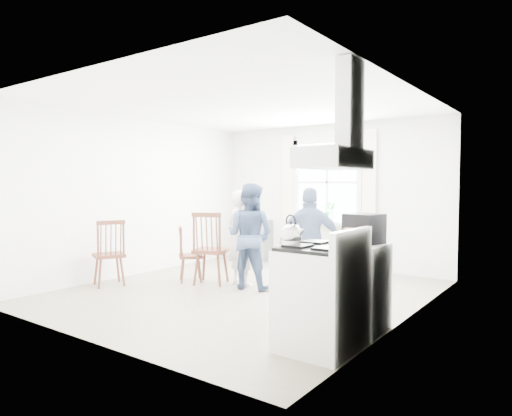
% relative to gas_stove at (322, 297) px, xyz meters
% --- Properties ---
extents(room_shell, '(4.62, 5.12, 2.64)m').
position_rel_gas_stove_xyz_m(room_shell, '(-1.91, 1.35, 0.82)').
color(room_shell, gray).
rests_on(room_shell, ground).
extents(window_assembly, '(1.88, 0.24, 1.70)m').
position_rel_gas_stove_xyz_m(window_assembly, '(-1.91, 3.80, 0.98)').
color(window_assembly, white).
rests_on(window_assembly, room_shell).
extents(range_hood, '(0.45, 0.76, 0.94)m').
position_rel_gas_stove_xyz_m(range_hood, '(0.16, -0.00, 1.42)').
color(range_hood, silver).
rests_on(range_hood, room_shell).
extents(shelf_unit, '(0.40, 0.30, 0.80)m').
position_rel_gas_stove_xyz_m(shelf_unit, '(-3.31, 3.68, -0.08)').
color(shelf_unit, slate).
rests_on(shelf_unit, ground).
extents(gas_stove, '(0.68, 0.76, 1.12)m').
position_rel_gas_stove_xyz_m(gas_stove, '(0.00, 0.00, 0.00)').
color(gas_stove, white).
rests_on(gas_stove, ground).
extents(kettle, '(0.21, 0.21, 0.29)m').
position_rel_gas_stove_xyz_m(kettle, '(-0.23, -0.18, 0.56)').
color(kettle, silver).
rests_on(kettle, gas_stove).
extents(low_cabinet, '(0.50, 0.55, 0.90)m').
position_rel_gas_stove_xyz_m(low_cabinet, '(0.07, 0.70, -0.03)').
color(low_cabinet, silver).
rests_on(low_cabinet, ground).
extents(stereo_stack, '(0.41, 0.38, 0.31)m').
position_rel_gas_stove_xyz_m(stereo_stack, '(0.08, 0.78, 0.57)').
color(stereo_stack, black).
rests_on(stereo_stack, low_cabinet).
extents(cardboard_box, '(0.30, 0.25, 0.17)m').
position_rel_gas_stove_xyz_m(cardboard_box, '(0.09, 0.59, 0.50)').
color(cardboard_box, '#A26F4E').
rests_on(cardboard_box, low_cabinet).
extents(windsor_chair_a, '(0.60, 0.60, 1.11)m').
position_rel_gas_stove_xyz_m(windsor_chair_a, '(-2.61, 1.36, 0.19)').
color(windsor_chair_a, '#4F2519').
rests_on(windsor_chair_a, ground).
extents(windsor_chair_b, '(0.51, 0.51, 0.87)m').
position_rel_gas_stove_xyz_m(windsor_chair_b, '(-3.09, 1.34, 0.04)').
color(windsor_chair_b, '#4F2519').
rests_on(windsor_chair_b, ground).
extents(windsor_chair_c, '(0.55, 0.55, 1.00)m').
position_rel_gas_stove_xyz_m(windsor_chair_c, '(-3.71, 0.43, 0.12)').
color(windsor_chair_c, '#4F2519').
rests_on(windsor_chair_c, ground).
extents(person_left, '(0.59, 0.59, 1.43)m').
position_rel_gas_stove_xyz_m(person_left, '(-2.21, 1.65, 0.23)').
color(person_left, white).
rests_on(person_left, ground).
extents(person_mid, '(0.84, 0.84, 1.53)m').
position_rel_gas_stove_xyz_m(person_mid, '(-2.00, 1.58, 0.28)').
color(person_mid, '#3F5276').
rests_on(person_mid, ground).
extents(person_right, '(1.15, 1.15, 1.47)m').
position_rel_gas_stove_xyz_m(person_right, '(-1.11, 1.78, 0.25)').
color(person_right, navy).
rests_on(person_right, ground).
extents(potted_plant, '(0.25, 0.25, 0.35)m').
position_rel_gas_stove_xyz_m(potted_plant, '(-1.81, 3.71, 0.54)').
color(potted_plant, '#337436').
rests_on(potted_plant, window_assembly).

